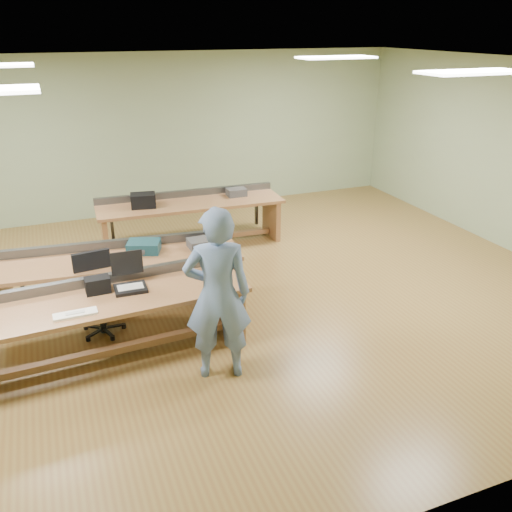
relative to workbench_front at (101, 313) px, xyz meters
name	(u,v)px	position (x,y,z in m)	size (l,w,h in m)	color
floor	(218,296)	(1.62, 0.96, -0.56)	(10.00, 10.00, 0.00)	olive
ceiling	(211,66)	(1.62, 0.96, 2.44)	(10.00, 10.00, 0.00)	silver
wall_back	(151,135)	(1.62, 4.96, 0.94)	(10.00, 0.04, 3.00)	gray
wall_front	(404,357)	(1.62, -3.04, 0.94)	(10.00, 0.04, 3.00)	gray
fluor_panels	(211,69)	(1.62, 0.96, 2.41)	(6.20, 3.50, 0.03)	white
workbench_front	(101,313)	(0.00, 0.00, 0.00)	(3.21, 1.02, 0.86)	#996440
workbench_mid	(122,270)	(0.38, 1.06, 0.00)	(3.06, 1.10, 0.86)	#996440
workbench_back	(191,213)	(1.80, 2.96, 0.00)	(3.07, 0.94, 0.86)	#996440
person	(218,295)	(1.09, -0.74, 0.37)	(0.68, 0.45, 1.87)	#6577A5
laptop_base	(131,289)	(0.34, 0.07, 0.21)	(0.35, 0.28, 0.04)	black
laptop_screen	(127,263)	(0.35, 0.21, 0.46)	(0.35, 0.02, 0.27)	black
keyboard	(75,314)	(-0.27, -0.29, 0.20)	(0.43, 0.14, 0.02)	white
trackball_mouse	(215,284)	(1.23, -0.20, 0.22)	(0.14, 0.17, 0.07)	white
camera_bag	(98,285)	(0.01, 0.14, 0.28)	(0.26, 0.17, 0.18)	black
task_chair	(100,304)	(0.03, 0.62, -0.20)	(0.59, 0.59, 0.98)	black
parts_bin_teal	(144,247)	(0.69, 1.11, 0.26)	(0.40, 0.30, 0.14)	#143842
parts_bin_grey	(204,243)	(1.46, 0.99, 0.24)	(0.41, 0.26, 0.11)	#3B3A3D
mug	(143,252)	(0.65, 1.00, 0.23)	(0.11, 0.11, 0.09)	#3B3A3D
drinks_can	(100,256)	(0.13, 1.03, 0.25)	(0.07, 0.07, 0.12)	silver
storage_box_back	(143,200)	(1.04, 2.96, 0.30)	(0.39, 0.28, 0.22)	black
tray_back	(236,192)	(2.63, 3.00, 0.25)	(0.32, 0.23, 0.13)	#3B3A3D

